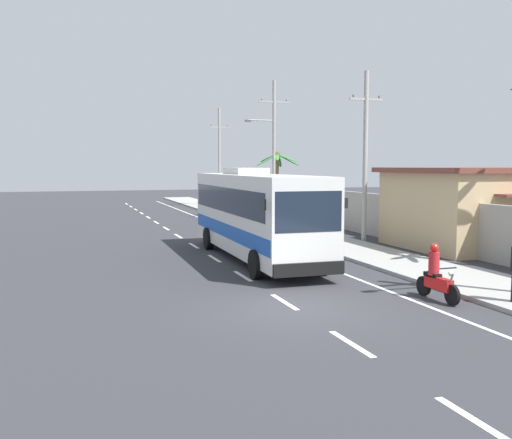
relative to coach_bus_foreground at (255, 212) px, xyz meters
name	(u,v)px	position (x,y,z in m)	size (l,w,h in m)	color
ground_plane	(294,308)	(-1.61, -8.40, -2.02)	(160.00, 160.00, 0.00)	#303035
sidewalk_kerb	(347,247)	(5.19, 1.60, -1.95)	(3.20, 90.00, 0.14)	#999993
lane_markings	(233,241)	(0.75, 5.98, -2.01)	(3.82, 71.00, 0.01)	white
boundary_wall	(375,215)	(8.99, 5.60, -0.82)	(0.24, 60.00, 2.40)	#9E998E
coach_bus_foreground	(255,212)	(0.00, 0.00, 0.00)	(3.06, 11.82, 3.88)	silver
motorcycle_beside_bus	(436,277)	(2.76, -8.77, -1.34)	(0.56, 1.96, 1.67)	black
motorcycle_trailing	(248,222)	(2.67, 9.46, -1.37)	(0.56, 1.96, 1.59)	black
pedestrian_midwalk	(304,219)	(4.95, 6.41, -0.99)	(0.36, 0.36, 1.69)	gold
pedestrian_far_walk	(286,217)	(4.36, 7.52, -1.00)	(0.36, 0.36, 1.67)	#75388E
utility_pole_mid	(365,155)	(7.03, 3.31, 2.52)	(1.84, 0.24, 8.75)	#9E9E99
utility_pole_far	(273,146)	(7.12, 17.35, 3.40)	(3.45, 0.24, 10.23)	#9E9E99
utility_pole_distant	(219,156)	(6.69, 31.40, 2.91)	(2.04, 0.24, 9.54)	#9E9E99
palm_nearest	(277,168)	(9.35, 22.39, 1.75)	(3.83, 3.94, 5.17)	brown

